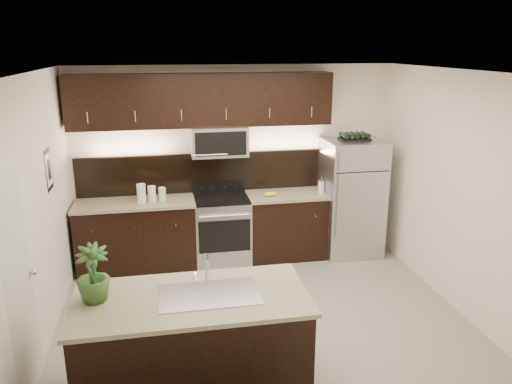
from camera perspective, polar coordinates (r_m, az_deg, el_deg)
ground at (r=5.77m, az=0.83°, el=-14.34°), size 4.50×4.50×0.00m
room_walls at (r=5.05m, az=-0.24°, el=2.06°), size 4.52×4.02×2.71m
counter_run at (r=7.02m, az=-5.60°, el=-4.33°), size 3.51×0.65×0.94m
upper_fixtures at (r=6.76m, az=-5.89°, el=9.48°), size 3.49×0.40×1.66m
island at (r=4.52m, az=-7.18°, el=-16.98°), size 1.96×0.96×0.94m
sink_faucet at (r=4.29m, az=-5.39°, el=-11.36°), size 0.84×0.50×0.28m
refrigerator at (r=7.30m, az=10.81°, el=-0.64°), size 0.81×0.73×1.68m
wine_rack at (r=7.10m, az=11.20°, el=6.22°), size 0.42×0.26×0.10m
plant at (r=4.28m, az=-18.17°, el=-8.87°), size 0.32×0.32×0.48m
canisters at (r=6.78m, az=-12.10°, el=-0.18°), size 0.38×0.15×0.25m
french_press at (r=7.11m, az=7.47°, el=0.69°), size 0.09×0.09×0.26m
bananas at (r=6.89m, az=1.16°, el=-0.26°), size 0.20×0.17×0.06m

